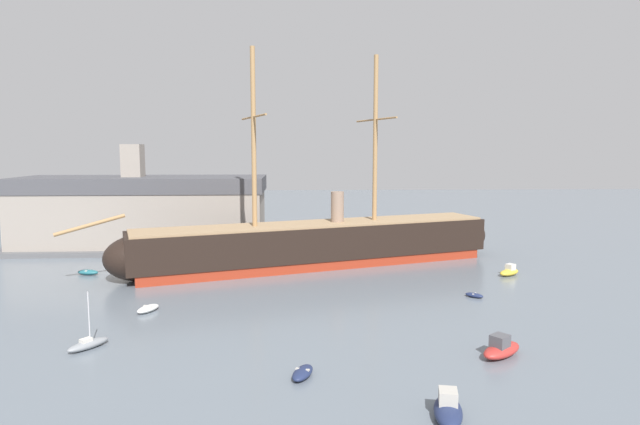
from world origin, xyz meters
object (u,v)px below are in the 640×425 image
dinghy_alongside_bow (148,309)px  dinghy_distant_centre (290,256)px  dinghy_near_centre (303,373)px  dinghy_far_left (88,272)px  sailboat_mid_left (88,344)px  tall_ship (317,244)px  motorboat_mid_right (501,349)px  motorboat_far_right (509,271)px  dockside_warehouse_left (143,213)px  dinghy_alongside_stern (474,295)px  motorboat_foreground_right (448,409)px

dinghy_alongside_bow → dinghy_distant_centre: bearing=62.2°
dinghy_near_centre → dinghy_far_left: bearing=129.7°
sailboat_mid_left → dinghy_distant_centre: sailboat_mid_left is taller
tall_ship → dinghy_near_centre: 38.49m
tall_ship → motorboat_mid_right: size_ratio=13.05×
motorboat_mid_right → motorboat_far_right: bearing=66.8°
dinghy_alongside_bow → dockside_warehouse_left: 38.72m
dinghy_alongside_stern → tall_ship: bearing=134.3°
motorboat_mid_right → motorboat_foreground_right: bearing=-126.3°
motorboat_foreground_right → dinghy_distant_centre: 52.24m
tall_ship → dinghy_distant_centre: (-3.93, 6.34, -3.02)m
dinghy_far_left → motorboat_far_right: 56.60m
motorboat_foreground_right → dinghy_near_centre: 11.20m
dinghy_near_centre → dinghy_alongside_bow: 23.14m
motorboat_mid_right → dinghy_far_left: bearing=145.3°
motorboat_mid_right → dinghy_alongside_stern: bearing=78.1°
motorboat_far_right → dinghy_far_left: bearing=176.9°
sailboat_mid_left → motorboat_far_right: 52.30m
tall_ship → dinghy_alongside_stern: (17.19, -17.60, -3.00)m
motorboat_far_right → dinghy_distant_centre: motorboat_far_right is taller
motorboat_foreground_right → dinghy_alongside_bow: 34.20m
motorboat_far_right → dinghy_alongside_stern: bearing=-128.6°
dinghy_distant_centre → sailboat_mid_left: bearing=-114.0°
motorboat_foreground_right → dinghy_distant_centre: bearing=101.3°
dinghy_alongside_bow → motorboat_far_right: motorboat_far_right is taller
dinghy_far_left → dinghy_distant_centre: 29.10m
motorboat_foreground_right → motorboat_mid_right: motorboat_mid_right is taller
dinghy_alongside_stern → dockside_warehouse_left: size_ratio=0.05×
dinghy_alongside_bow → dinghy_alongside_stern: (35.73, 3.77, -0.09)m
tall_ship → motorboat_foreground_right: (6.30, -44.89, -2.63)m
dinghy_far_left → dinghy_alongside_bow: bearing=-53.9°
motorboat_foreground_right → dinghy_alongside_bow: bearing=136.6°
sailboat_mid_left → motorboat_far_right: sailboat_mid_left is taller
tall_ship → motorboat_foreground_right: 45.40m
dinghy_far_left → motorboat_far_right: (56.51, -3.09, 0.19)m
dinghy_distant_centre → dockside_warehouse_left: 27.21m
dinghy_near_centre → tall_ship: bearing=85.9°
motorboat_mid_right → motorboat_far_right: motorboat_mid_right is taller
dinghy_far_left → dinghy_distant_centre: dinghy_far_left is taller
dinghy_alongside_stern → dinghy_distant_centre: bearing=131.4°
dinghy_near_centre → motorboat_mid_right: bearing=11.2°
dinghy_alongside_stern → dinghy_distant_centre: (-21.13, 23.95, -0.02)m
tall_ship → dinghy_alongside_bow: 28.44m
dinghy_far_left → dinghy_distant_centre: bearing=21.2°
dinghy_alongside_stern → dinghy_far_left: bearing=164.4°
dinghy_near_centre → dinghy_far_left: dinghy_far_left is taller
dinghy_alongside_bow → dinghy_near_centre: bearing=-46.9°
tall_ship → dinghy_far_left: tall_ship is taller
sailboat_mid_left → dinghy_alongside_stern: size_ratio=2.24×
dinghy_alongside_stern → motorboat_far_right: bearing=51.4°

